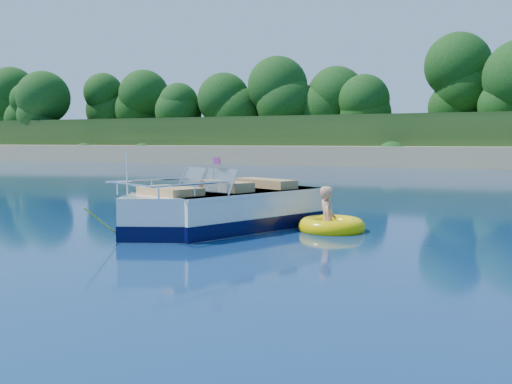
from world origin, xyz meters
TOP-DOWN VIEW (x-y plane):
  - ground at (0.00, 0.00)m, footprint 160.00×160.00m
  - shoreline at (0.00, 63.77)m, footprint 170.00×59.00m
  - treeline at (0.04, 41.01)m, footprint 150.00×7.12m
  - motorboat at (1.29, 3.57)m, footprint 3.54×5.42m
  - tow_tube at (3.61, 4.37)m, footprint 1.55×1.55m
  - boy at (3.53, 4.30)m, footprint 0.67×0.92m

SIDE VIEW (x-z plane):
  - ground at x=0.00m, z-range 0.00..0.00m
  - boy at x=3.53m, z-range -0.83..0.83m
  - tow_tube at x=3.61m, z-range -0.09..0.29m
  - motorboat at x=1.29m, z-range -0.59..1.34m
  - shoreline at x=0.00m, z-range -2.02..3.98m
  - treeline at x=0.04m, z-range 1.45..9.64m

